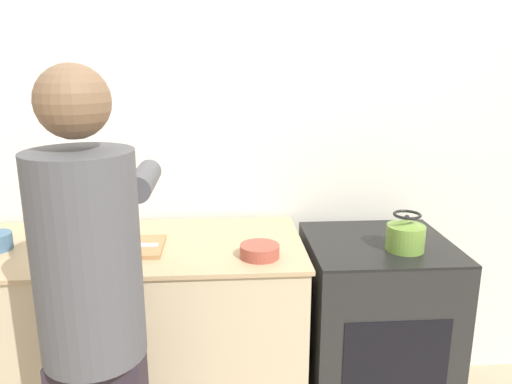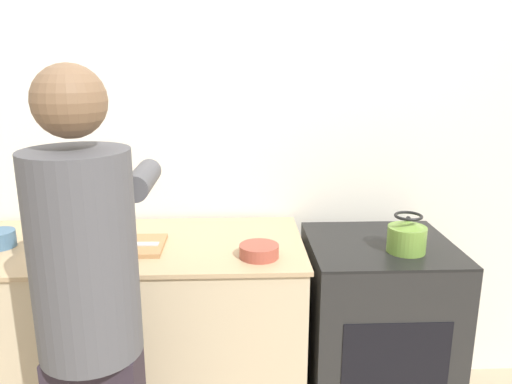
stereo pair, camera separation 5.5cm
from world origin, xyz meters
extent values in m
cube|color=silver|center=(0.00, 0.72, 1.30)|extent=(8.00, 0.05, 2.60)
cube|color=#C6B28E|center=(-0.33, 0.33, 0.46)|extent=(1.48, 0.66, 0.91)
cube|color=tan|center=(-0.33, 0.33, 0.92)|extent=(1.50, 0.68, 0.02)
cube|color=black|center=(0.76, 0.30, 0.46)|extent=(0.62, 0.59, 0.91)
cube|color=black|center=(0.76, 0.30, 0.92)|extent=(0.62, 0.59, 0.01)
cube|color=black|center=(0.76, 0.00, 0.50)|extent=(0.44, 0.01, 0.40)
cylinder|color=#4C4C51|center=(-0.34, -0.28, 1.12)|extent=(0.32, 0.32, 0.66)
sphere|color=brown|center=(-0.34, -0.28, 1.59)|extent=(0.21, 0.21, 0.21)
cylinder|color=#4C4C51|center=(-0.48, 0.01, 1.29)|extent=(0.09, 0.30, 0.09)
cylinder|color=#4C4C51|center=(-0.20, 0.01, 1.29)|extent=(0.09, 0.30, 0.09)
cube|color=#A87A4C|center=(-0.34, 0.27, 0.94)|extent=(0.32, 0.25, 0.02)
cube|color=silver|center=(-0.27, 0.26, 0.95)|extent=(0.15, 0.04, 0.01)
cube|color=black|center=(-0.40, 0.26, 0.95)|extent=(0.09, 0.03, 0.01)
cylinder|color=olive|center=(0.83, 0.19, 0.98)|extent=(0.16, 0.16, 0.11)
cone|color=olive|center=(0.83, 0.19, 1.05)|extent=(0.13, 0.13, 0.03)
sphere|color=black|center=(0.83, 0.19, 1.07)|extent=(0.02, 0.02, 0.02)
torus|color=black|center=(0.83, 0.19, 1.08)|extent=(0.12, 0.12, 0.01)
cylinder|color=#9E4738|center=(0.22, 0.15, 0.96)|extent=(0.16, 0.16, 0.05)
cylinder|color=tan|center=(-0.72, 0.45, 0.99)|extent=(0.11, 0.11, 0.13)
cylinder|color=#28231E|center=(-0.72, 0.45, 1.06)|extent=(0.12, 0.12, 0.01)
camera|label=1|loc=(0.07, -1.72, 1.70)|focal=35.00mm
camera|label=2|loc=(0.13, -1.73, 1.70)|focal=35.00mm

